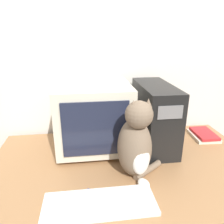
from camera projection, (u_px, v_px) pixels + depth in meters
name	position (u px, v px, depth m)	size (l,w,h in m)	color
wall_back	(113.00, 57.00, 1.52)	(7.00, 0.05, 2.50)	silver
desk	(124.00, 213.00, 1.35)	(1.52, 0.90, 0.72)	#9E7047
crt_monitor	(94.00, 117.00, 1.32)	(0.44, 0.40, 0.41)	beige
computer_tower	(154.00, 116.00, 1.37)	(0.19, 0.47, 0.40)	black
keyboard	(100.00, 204.00, 0.93)	(0.48, 0.18, 0.02)	silver
cat	(136.00, 144.00, 1.07)	(0.27, 0.26, 0.41)	#7A6651
book_stack	(204.00, 135.00, 1.53)	(0.17, 0.22, 0.04)	beige
pen	(74.00, 194.00, 0.99)	(0.14, 0.06, 0.01)	navy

